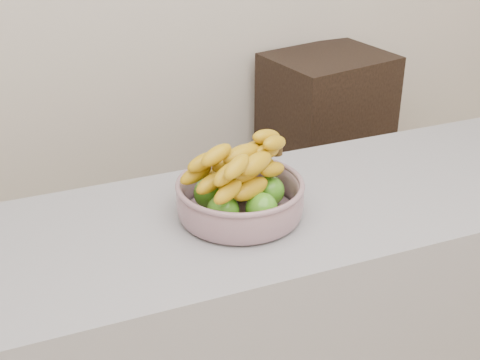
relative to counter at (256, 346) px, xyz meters
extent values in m
cube|color=#9998A0|center=(0.00, 0.00, 0.00)|extent=(2.00, 0.60, 0.90)
cube|color=black|center=(0.82, 1.09, 0.01)|extent=(0.58, 0.49, 0.91)
cylinder|color=#8B97A7|center=(-0.05, 0.00, 0.46)|extent=(0.28, 0.28, 0.01)
torus|color=#8B97A7|center=(-0.05, 0.00, 0.54)|extent=(0.32, 0.32, 0.01)
sphere|color=#4A8817|center=(-0.02, -0.08, 0.50)|extent=(0.08, 0.08, 0.08)
sphere|color=#4A8817|center=(0.03, 0.00, 0.50)|extent=(0.08, 0.08, 0.08)
sphere|color=#4A8817|center=(-0.03, 0.08, 0.50)|extent=(0.08, 0.08, 0.08)
sphere|color=#4A8817|center=(-0.12, 0.05, 0.50)|extent=(0.08, 0.08, 0.08)
sphere|color=#4A8817|center=(-0.11, -0.05, 0.50)|extent=(0.08, 0.08, 0.08)
ellipsoid|color=gold|center=(-0.04, -0.05, 0.55)|extent=(0.20, 0.13, 0.05)
ellipsoid|color=gold|center=(-0.06, 0.00, 0.55)|extent=(0.21, 0.11, 0.05)
ellipsoid|color=gold|center=(-0.08, 0.05, 0.55)|extent=(0.21, 0.09, 0.05)
ellipsoid|color=gold|center=(-0.04, -0.03, 0.59)|extent=(0.20, 0.14, 0.05)
ellipsoid|color=gold|center=(-0.06, 0.03, 0.59)|extent=(0.21, 0.07, 0.05)
ellipsoid|color=gold|center=(-0.04, 0.00, 0.62)|extent=(0.21, 0.11, 0.05)
ellipsoid|color=gold|center=(-0.03, -0.05, 0.61)|extent=(0.20, 0.15, 0.05)
cylinder|color=#3E2B13|center=(0.07, 0.04, 0.60)|extent=(0.03, 0.03, 0.04)
camera|label=1|loc=(-0.60, -1.36, 1.31)|focal=50.00mm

